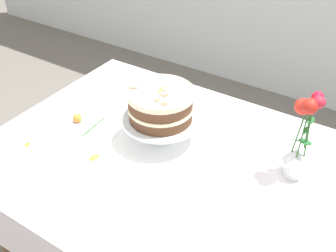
% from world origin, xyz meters
% --- Properties ---
extents(dining_table, '(1.40, 1.00, 0.74)m').
position_xyz_m(dining_table, '(0.00, -0.02, 0.65)').
color(dining_table, white).
rests_on(dining_table, ground).
extents(linen_napkin, '(0.36, 0.36, 0.00)m').
position_xyz_m(linen_napkin, '(-0.11, 0.07, 0.74)').
color(linen_napkin, white).
rests_on(linen_napkin, dining_table).
extents(cake_stand, '(0.29, 0.29, 0.10)m').
position_xyz_m(cake_stand, '(-0.11, 0.07, 0.82)').
color(cake_stand, silver).
rests_on(cake_stand, linen_napkin).
extents(layer_cake, '(0.25, 0.25, 0.12)m').
position_xyz_m(layer_cake, '(-0.11, 0.07, 0.90)').
color(layer_cake, brown).
rests_on(layer_cake, cake_stand).
extents(flower_vase, '(0.09, 0.11, 0.33)m').
position_xyz_m(flower_vase, '(0.38, 0.15, 0.88)').
color(flower_vase, silver).
rests_on(flower_vase, dining_table).
extents(fallen_rose, '(0.11, 0.14, 0.04)m').
position_xyz_m(fallen_rose, '(-0.45, -0.02, 0.76)').
color(fallen_rose, '#2D6028').
rests_on(fallen_rose, dining_table).
extents(loose_petal_0, '(0.03, 0.04, 0.00)m').
position_xyz_m(loose_petal_0, '(-0.52, -0.23, 0.74)').
color(loose_petal_0, orange).
rests_on(loose_petal_0, dining_table).
extents(loose_petal_1, '(0.03, 0.05, 0.00)m').
position_xyz_m(loose_petal_1, '(-0.25, -0.15, 0.74)').
color(loose_petal_1, orange).
rests_on(loose_petal_1, dining_table).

